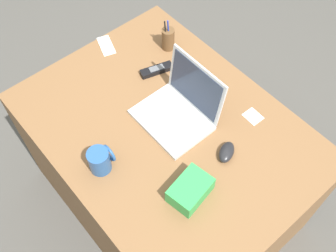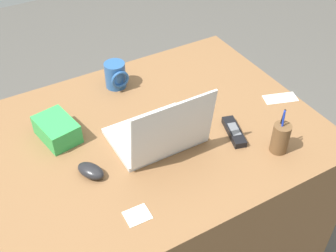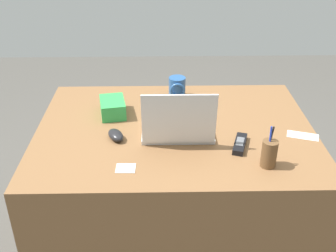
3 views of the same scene
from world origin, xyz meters
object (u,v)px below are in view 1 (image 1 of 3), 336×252
at_px(computer_mouse, 227,152).
at_px(coffee_mug_white, 100,160).
at_px(snack_bag, 190,190).
at_px(cordless_phone, 157,70).
at_px(pen_holder, 168,39).
at_px(laptop, 179,109).

distance_m(computer_mouse, coffee_mug_white, 0.51).
bearing_deg(snack_bag, coffee_mug_white, -149.50).
distance_m(cordless_phone, pen_holder, 0.17).
bearing_deg(coffee_mug_white, computer_mouse, 55.87).
bearing_deg(pen_holder, coffee_mug_white, -62.34).
distance_m(computer_mouse, snack_bag, 0.23).
height_order(laptop, computer_mouse, laptop).
xyz_separation_m(cordless_phone, pen_holder, (-0.09, 0.14, 0.05)).
bearing_deg(computer_mouse, snack_bag, -108.84).
bearing_deg(snack_bag, laptop, 144.90).
height_order(computer_mouse, snack_bag, snack_bag).
bearing_deg(cordless_phone, snack_bag, -28.23).
distance_m(computer_mouse, pen_holder, 0.65).
bearing_deg(coffee_mug_white, pen_holder, 117.66).
bearing_deg(laptop, computer_mouse, 3.57).
relative_size(cordless_phone, pen_holder, 0.92).
xyz_separation_m(pen_holder, snack_bag, (0.65, -0.45, -0.02)).
distance_m(coffee_mug_white, cordless_phone, 0.55).
xyz_separation_m(laptop, pen_holder, (-0.34, 0.23, 0.01)).
xyz_separation_m(laptop, cordless_phone, (-0.26, 0.09, -0.04)).
bearing_deg(snack_bag, cordless_phone, 151.77).
xyz_separation_m(coffee_mug_white, snack_bag, (0.32, 0.19, -0.02)).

